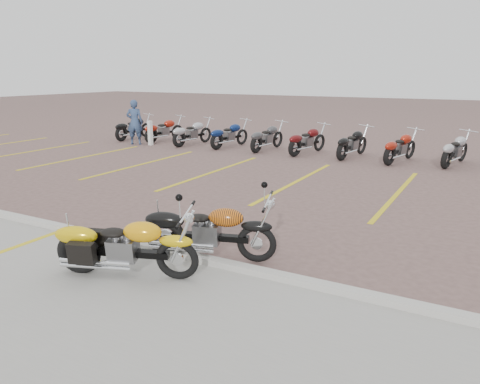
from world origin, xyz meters
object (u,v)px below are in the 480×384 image
object	(u,v)px
yellow_cruiser	(124,248)
person_a	(135,122)
bollard	(150,133)
flame_cruiser	(207,233)

from	to	relation	value
yellow_cruiser	person_a	world-z (taller)	person_a
yellow_cruiser	bollard	size ratio (longest dim) A/B	2.08
bollard	yellow_cruiser	bearing A→B (deg)	-52.16
yellow_cruiser	bollard	xyz separation A→B (m)	(-8.01, 10.31, 0.06)
flame_cruiser	person_a	size ratio (longest dim) A/B	1.13
person_a	bollard	distance (m)	0.80
flame_cruiser	person_a	world-z (taller)	person_a
flame_cruiser	yellow_cruiser	bearing A→B (deg)	-138.16
flame_cruiser	person_a	distance (m)	13.01
flame_cruiser	person_a	xyz separation A→B (m)	(-9.37, 9.01, 0.48)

